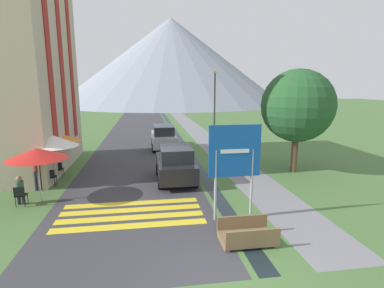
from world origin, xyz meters
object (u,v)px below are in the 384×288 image
road_sign (235,159)px  cafe_chair_middle (51,176)px  footbridge (247,235)px  cafe_umbrella_front_red (37,154)px  parked_car_near (176,164)px  streetlamp (215,104)px  cafe_chair_far_right (59,168)px  person_standing_terrace (37,169)px  person_seated_far (20,189)px  cafe_umbrella_middle_white (53,141)px  tree_by_path (298,106)px  parked_car_far (164,137)px  cafe_chair_nearest (20,194)px  cafe_umbrella_rear_orange (59,138)px  hotel_building (5,52)px

road_sign → cafe_chair_middle: 9.34m
footbridge → cafe_umbrella_front_red: bearing=148.6°
parked_car_near → streetlamp: 8.93m
cafe_chair_far_right → person_standing_terrace: (-0.41, -1.95, 0.55)m
footbridge → person_seated_far: person_seated_far is taller
cafe_umbrella_middle_white → tree_by_path: (12.85, 0.12, 1.58)m
parked_car_far → tree_by_path: 10.77m
road_sign → parked_car_near: 5.24m
cafe_umbrella_middle_white → cafe_chair_nearest: bearing=-101.1°
cafe_chair_far_right → cafe_umbrella_rear_orange: (-0.25, 1.54, 1.41)m
footbridge → tree_by_path: (5.25, 7.18, 3.54)m
cafe_chair_far_right → parked_car_far: bearing=53.5°
cafe_chair_nearest → cafe_chair_far_right: bearing=57.9°
footbridge → cafe_umbrella_middle_white: size_ratio=0.69×
cafe_umbrella_middle_white → tree_by_path: tree_by_path is taller
cafe_chair_nearest → cafe_umbrella_front_red: cafe_umbrella_front_red is taller
cafe_umbrella_middle_white → tree_by_path: 12.95m
hotel_building → person_seated_far: 8.67m
road_sign → streetlamp: streetlamp is taller
road_sign → person_standing_terrace: road_sign is taller
person_seated_far → person_standing_terrace: person_standing_terrace is taller
person_standing_terrace → tree_by_path: 13.70m
parked_car_far → cafe_chair_nearest: 12.56m
parked_car_far → cafe_chair_far_right: bearing=-131.2°
person_seated_far → cafe_chair_nearest: bearing=-70.0°
cafe_chair_nearest → cafe_chair_middle: 2.51m
parked_car_near → person_seated_far: bearing=-162.5°
footbridge → cafe_umbrella_front_red: size_ratio=0.70×
parked_car_far → cafe_chair_far_right: 9.15m
road_sign → cafe_umbrella_front_red: (-7.59, 2.91, -0.20)m
cafe_umbrella_front_red → tree_by_path: size_ratio=0.42×
parked_car_far → hotel_building: bearing=-152.0°
parked_car_near → cafe_umbrella_middle_white: (-6.00, 0.58, 1.27)m
hotel_building → road_sign: size_ratio=3.56×
footbridge → cafe_chair_far_right: cafe_chair_far_right is taller
cafe_umbrella_rear_orange → person_standing_terrace: (-0.16, -3.49, -0.87)m
cafe_chair_nearest → tree_by_path: (13.43, 3.04, 3.25)m
cafe_umbrella_rear_orange → person_seated_far: cafe_umbrella_rear_orange is taller
footbridge → parked_car_far: (-1.70, 14.90, 0.68)m
parked_car_far → cafe_umbrella_front_red: bearing=-119.6°
cafe_chair_nearest → person_standing_terrace: (0.04, 1.94, 0.55)m
streetlamp → cafe_chair_far_right: bearing=-148.4°
cafe_chair_nearest → streetlamp: size_ratio=0.14×
cafe_chair_nearest → person_seated_far: 0.31m
cafe_umbrella_front_red → streetlamp: bearing=44.4°
cafe_umbrella_front_red → parked_car_near: bearing=17.5°
hotel_building → cafe_umbrella_front_red: bearing=-61.4°
road_sign → cafe_chair_middle: size_ratio=4.13×
hotel_building → footbridge: 16.05m
cafe_chair_nearest → cafe_chair_middle: same height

